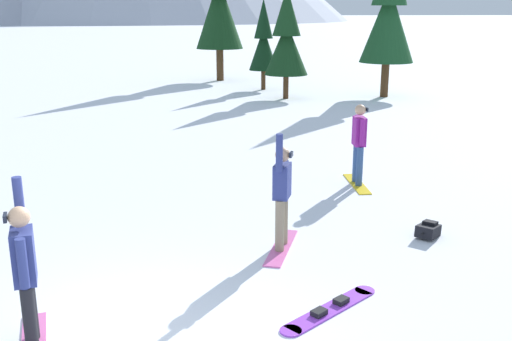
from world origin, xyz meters
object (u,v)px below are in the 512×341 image
backpack_black (428,230)px  pine_tree_leaning (263,41)px  snowboarder_foreground (25,272)px  pine_tree_short (219,0)px  snowboarder_background (359,143)px  pine_tree_slender (389,10)px  snowboarder_midground (282,194)px  loose_snowboard_far_spare (330,309)px  pine_tree_broad (286,39)px

backpack_black → pine_tree_leaning: bearing=96.0°
snowboarder_foreground → pine_tree_short: bearing=86.9°
backpack_black → pine_tree_short: size_ratio=0.07×
snowboarder_background → pine_tree_leaning: bearing=95.0°
pine_tree_slender → snowboarder_foreground: bearing=-114.2°
backpack_black → snowboarder_midground: bearing=-171.1°
snowboarder_foreground → snowboarder_background: bearing=51.7°
snowboarder_foreground → pine_tree_short: (1.44, 26.77, 3.38)m
pine_tree_leaning → pine_tree_slender: pine_tree_slender is taller
loose_snowboard_far_spare → backpack_black: bearing=50.2°
snowboarder_midground → snowboarder_background: size_ratio=1.09×
loose_snowboard_far_spare → pine_tree_broad: (0.92, 19.03, 2.60)m
pine_tree_leaning → pine_tree_short: (-2.25, 3.94, 1.96)m
snowboarder_background → pine_tree_short: (-3.69, 20.28, 3.36)m
pine_tree_short → pine_tree_broad: bearing=-65.9°
pine_tree_leaning → pine_tree_slender: size_ratio=0.62×
snowboarder_foreground → backpack_black: bearing=29.6°
snowboarder_foreground → pine_tree_broad: bearing=77.0°
snowboarder_midground → pine_tree_slender: bearing=71.1°
snowboarder_background → pine_tree_broad: 13.41m
snowboarder_foreground → snowboarder_background: (5.13, 6.49, 0.02)m
pine_tree_slender → pine_tree_broad: bearing=-174.7°
snowboarder_midground → loose_snowboard_far_spare: (0.50, -2.11, -0.92)m
loose_snowboard_far_spare → pine_tree_broad: 19.23m
backpack_black → pine_tree_broad: (-1.18, 16.52, 2.49)m
pine_tree_short → pine_tree_leaning: bearing=-60.2°
snowboarder_midground → snowboarder_background: 4.14m
pine_tree_leaning → loose_snowboard_far_spare: bearing=-90.1°
snowboarder_background → backpack_black: (0.61, -3.22, -0.84)m
snowboarder_midground → pine_tree_broad: size_ratio=0.42×
snowboarder_foreground → pine_tree_broad: 20.37m
snowboarder_background → pine_tree_short: bearing=100.3°
snowboarder_foreground → pine_tree_leaning: (3.69, 22.83, 1.42)m
backpack_black → loose_snowboard_far_spare: bearing=-129.8°
snowboarder_midground → pine_tree_short: 24.21m
loose_snowboard_far_spare → pine_tree_short: pine_tree_short is taller
snowboarder_background → pine_tree_broad: pine_tree_broad is taller
pine_tree_leaning → pine_tree_short: pine_tree_short is taller
snowboarder_background → pine_tree_leaning: size_ratio=0.42×
backpack_black → pine_tree_leaning: size_ratio=0.13×
pine_tree_leaning → snowboarder_midground: bearing=-91.6°
pine_tree_broad → snowboarder_foreground: bearing=-103.0°
snowboarder_background → pine_tree_slender: 14.55m
backpack_black → pine_tree_slender: pine_tree_slender is taller
loose_snowboard_far_spare → backpack_black: size_ratio=2.74×
loose_snowboard_far_spare → snowboarder_foreground: bearing=-168.4°
backpack_black → pine_tree_broad: pine_tree_broad is taller
snowboarder_foreground → loose_snowboard_far_spare: (3.64, 0.75, -0.93)m
pine_tree_leaning → pine_tree_broad: pine_tree_broad is taller
snowboarder_midground → pine_tree_short: pine_tree_short is taller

